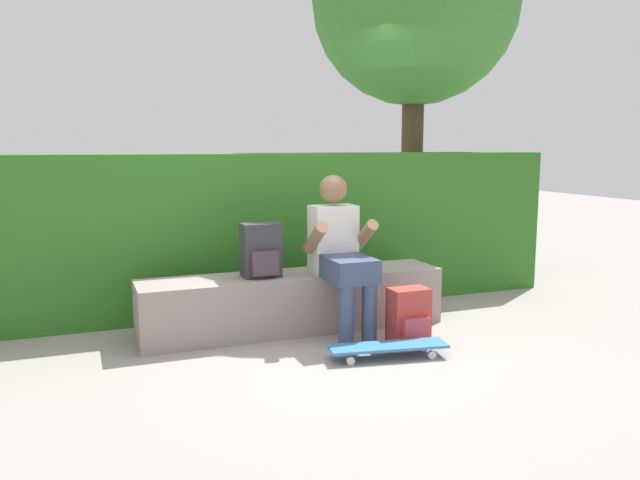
% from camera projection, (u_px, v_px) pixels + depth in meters
% --- Properties ---
extents(ground_plane, '(24.00, 24.00, 0.00)m').
position_uv_depth(ground_plane, '(309.00, 342.00, 4.58)').
color(ground_plane, gray).
extents(bench_main, '(2.34, 0.47, 0.44)m').
position_uv_depth(bench_main, '(294.00, 302.00, 4.84)').
color(bench_main, gray).
rests_on(bench_main, ground).
extents(person_skater, '(0.49, 0.62, 1.19)m').
position_uv_depth(person_skater, '(341.00, 250.00, 4.69)').
color(person_skater, white).
rests_on(person_skater, ground).
extents(skateboard_near_person, '(0.82, 0.33, 0.09)m').
position_uv_depth(skateboard_near_person, '(388.00, 347.00, 4.22)').
color(skateboard_near_person, teal).
rests_on(skateboard_near_person, ground).
extents(backpack_on_bench, '(0.28, 0.23, 0.40)m').
position_uv_depth(backpack_on_bench, '(261.00, 251.00, 4.68)').
color(backpack_on_bench, '#333338').
rests_on(backpack_on_bench, bench_main).
extents(backpack_on_ground, '(0.28, 0.23, 0.40)m').
position_uv_depth(backpack_on_ground, '(409.00, 317.00, 4.52)').
color(backpack_on_ground, '#B23833').
rests_on(backpack_on_ground, ground).
extents(hedge_row, '(5.82, 0.65, 1.34)m').
position_uv_depth(hedge_row, '(241.00, 231.00, 5.46)').
color(hedge_row, '#2D6B20').
rests_on(hedge_row, ground).
extents(tree_behind_bench, '(2.18, 2.18, 4.00)m').
position_uv_depth(tree_behind_bench, '(415.00, 2.00, 6.59)').
color(tree_behind_bench, '#473323').
rests_on(tree_behind_bench, ground).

